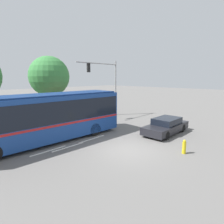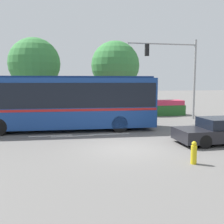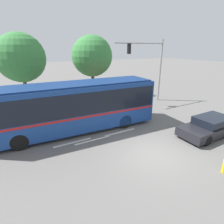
# 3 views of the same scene
# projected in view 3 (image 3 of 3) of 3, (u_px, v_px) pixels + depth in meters

# --- Properties ---
(ground_plane) EXTENTS (140.00, 140.00, 0.00)m
(ground_plane) POSITION_uv_depth(u_px,v_px,m) (153.00, 154.00, 10.03)
(ground_plane) COLOR slate
(city_bus) EXTENTS (11.21, 3.23, 3.38)m
(city_bus) POSITION_uv_depth(u_px,v_px,m) (76.00, 104.00, 12.37)
(city_bus) COLOR navy
(city_bus) RESTS_ON ground
(sedan_foreground) EXTENTS (4.68, 1.85, 1.27)m
(sedan_foreground) POSITION_uv_depth(u_px,v_px,m) (211.00, 126.00, 12.13)
(sedan_foreground) COLOR black
(sedan_foreground) RESTS_ON ground
(traffic_light_pole) EXTENTS (5.75, 0.24, 6.38)m
(traffic_light_pole) POSITION_uv_depth(u_px,v_px,m) (151.00, 61.00, 18.31)
(traffic_light_pole) COLOR gray
(traffic_light_pole) RESTS_ON ground
(flowering_hedge) EXTENTS (10.31, 1.40, 1.36)m
(flowering_hedge) POSITION_uv_depth(u_px,v_px,m) (109.00, 94.00, 20.05)
(flowering_hedge) COLOR #286028
(flowering_hedge) RESTS_ON ground
(street_tree_left) EXTENTS (4.62, 4.62, 6.96)m
(street_tree_left) POSITION_uv_depth(u_px,v_px,m) (21.00, 58.00, 17.16)
(street_tree_left) COLOR brown
(street_tree_left) RESTS_ON ground
(street_tree_centre) EXTENTS (4.72, 4.72, 6.98)m
(street_tree_centre) POSITION_uv_depth(u_px,v_px,m) (92.00, 56.00, 21.10)
(street_tree_centre) COLOR brown
(street_tree_centre) RESTS_ON ground
(lane_stripe_near) EXTENTS (2.40, 0.16, 0.01)m
(lane_stripe_near) POSITION_uv_depth(u_px,v_px,m) (73.00, 143.00, 11.25)
(lane_stripe_near) COLOR silver
(lane_stripe_near) RESTS_ON ground
(lane_stripe_mid) EXTENTS (2.40, 0.16, 0.01)m
(lane_stripe_mid) POSITION_uv_depth(u_px,v_px,m) (120.00, 132.00, 12.63)
(lane_stripe_mid) COLOR silver
(lane_stripe_mid) RESTS_ON ground
(lane_stripe_far) EXTENTS (2.40, 0.16, 0.01)m
(lane_stripe_far) POSITION_uv_depth(u_px,v_px,m) (93.00, 140.00, 11.54)
(lane_stripe_far) COLOR silver
(lane_stripe_far) RESTS_ON ground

